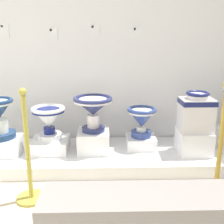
# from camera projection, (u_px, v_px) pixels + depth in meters

# --- Properties ---
(wall_back) EXTENTS (4.11, 0.06, 2.83)m
(wall_back) POSITION_uv_depth(u_px,v_px,m) (118.00, 32.00, 3.24)
(wall_back) COLOR white
(wall_back) RESTS_ON ground_plane
(display_platform) EXTENTS (3.12, 0.84, 0.14)m
(display_platform) POSITION_uv_depth(u_px,v_px,m) (119.00, 156.00, 3.14)
(display_platform) COLOR white
(display_platform) RESTS_ON ground_plane
(plinth_block_tall_cobalt) EXTENTS (0.40, 0.30, 0.19)m
(plinth_block_tall_cobalt) POSITION_uv_depth(u_px,v_px,m) (2.00, 146.00, 3.01)
(plinth_block_tall_cobalt) COLOR white
(plinth_block_tall_cobalt) RESTS_ON display_platform
(plinth_block_pale_glazed) EXTENTS (0.40, 0.37, 0.14)m
(plinth_block_pale_glazed) POSITION_uv_depth(u_px,v_px,m) (50.00, 145.00, 3.10)
(plinth_block_pale_glazed) COLOR white
(plinth_block_pale_glazed) RESTS_ON display_platform
(antique_toilet_pale_glazed) EXTENTS (0.36, 0.36, 0.36)m
(antique_toilet_pale_glazed) POSITION_uv_depth(u_px,v_px,m) (49.00, 118.00, 3.01)
(antique_toilet_pale_glazed) COLOR white
(antique_toilet_pale_glazed) RESTS_ON plinth_block_pale_glazed
(plinth_block_slender_white) EXTENTS (0.34, 0.36, 0.23)m
(plinth_block_slender_white) POSITION_uv_depth(u_px,v_px,m) (94.00, 141.00, 3.10)
(plinth_block_slender_white) COLOR white
(plinth_block_slender_white) RESTS_ON display_platform
(antique_toilet_slender_white) EXTENTS (0.42, 0.42, 0.38)m
(antique_toilet_slender_white) POSITION_uv_depth(u_px,v_px,m) (93.00, 107.00, 3.00)
(antique_toilet_slender_white) COLOR navy
(antique_toilet_slender_white) RESTS_ON plinth_block_slender_white
(plinth_block_broad_patterned) EXTENTS (0.33, 0.30, 0.13)m
(plinth_block_broad_patterned) POSITION_uv_depth(u_px,v_px,m) (141.00, 142.00, 3.20)
(plinth_block_broad_patterned) COLOR white
(plinth_block_broad_patterned) RESTS_ON display_platform
(antique_toilet_broad_patterned) EXTENTS (0.33, 0.33, 0.34)m
(antique_toilet_broad_patterned) POSITION_uv_depth(u_px,v_px,m) (142.00, 118.00, 3.13)
(antique_toilet_broad_patterned) COLOR #2F4388
(antique_toilet_broad_patterned) RESTS_ON plinth_block_broad_patterned
(plinth_block_rightmost) EXTENTS (0.34, 0.33, 0.25)m
(plinth_block_rightmost) POSITION_uv_depth(u_px,v_px,m) (194.00, 142.00, 3.04)
(plinth_block_rightmost) COLOR white
(plinth_block_rightmost) RESTS_ON display_platform
(antique_toilet_rightmost) EXTENTS (0.35, 0.27, 0.43)m
(antique_toilet_rightmost) POSITION_uv_depth(u_px,v_px,m) (196.00, 111.00, 2.94)
(antique_toilet_rightmost) COLOR white
(antique_toilet_rightmost) RESTS_ON plinth_block_rightmost
(info_placard_first) EXTENTS (0.09, 0.01, 0.16)m
(info_placard_first) POSITION_uv_depth(u_px,v_px,m) (5.00, 30.00, 3.17)
(info_placard_first) COLOR white
(info_placard_second) EXTENTS (0.09, 0.01, 0.15)m
(info_placard_second) POSITION_uv_depth(u_px,v_px,m) (53.00, 34.00, 3.19)
(info_placard_second) COLOR white
(info_placard_third) EXTENTS (0.10, 0.01, 0.12)m
(info_placard_third) POSITION_uv_depth(u_px,v_px,m) (95.00, 30.00, 3.19)
(info_placard_third) COLOR white
(info_placard_fourth) EXTENTS (0.14, 0.01, 0.12)m
(info_placard_fourth) POSITION_uv_depth(u_px,v_px,m) (138.00, 32.00, 3.21)
(info_placard_fourth) COLOR white
(stanchion_post_near_left) EXTENTS (0.26, 0.26, 0.99)m
(stanchion_post_near_left) POSITION_uv_depth(u_px,v_px,m) (29.00, 169.00, 2.36)
(stanchion_post_near_left) COLOR gold
(stanchion_post_near_left) RESTS_ON ground_plane
(stanchion_post_near_right) EXTENTS (0.26, 0.26, 1.05)m
(stanchion_post_near_right) POSITION_uv_depth(u_px,v_px,m) (218.00, 168.00, 2.33)
(stanchion_post_near_right) COLOR gold
(stanchion_post_near_right) RESTS_ON ground_plane
(museum_bench) EXTENTS (1.27, 0.36, 0.40)m
(museum_bench) POSITION_uv_depth(u_px,v_px,m) (138.00, 221.00, 1.84)
(museum_bench) COLOR gray
(museum_bench) RESTS_ON ground_plane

